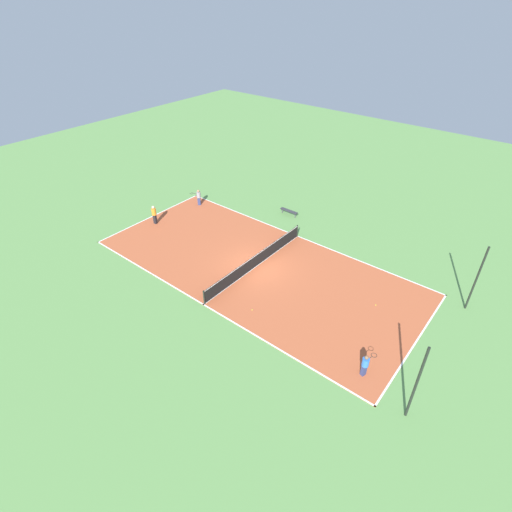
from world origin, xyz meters
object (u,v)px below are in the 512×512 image
(player_center_orange, at_px, (154,214))
(fence_post_back_left, at_px, (476,279))
(tennis_net, at_px, (256,260))
(fence_post_back_right, at_px, (416,384))
(tennis_ball_far_baseline, at_px, (376,305))
(tennis_ball_midcourt, at_px, (252,310))
(player_baseline_gray, at_px, (199,196))
(bench, at_px, (289,211))
(player_near_blue, at_px, (365,364))

(player_center_orange, height_order, fence_post_back_left, fence_post_back_left)
(tennis_net, xyz_separation_m, fence_post_back_right, (4.74, 12.79, 1.72))
(player_center_orange, height_order, tennis_ball_far_baseline, player_center_orange)
(tennis_ball_midcourt, bearing_deg, player_baseline_gray, -121.83)
(fence_post_back_left, bearing_deg, bench, -100.64)
(player_baseline_gray, height_order, tennis_ball_midcourt, player_baseline_gray)
(bench, relative_size, tennis_ball_far_baseline, 24.24)
(fence_post_back_left, xyz_separation_m, fence_post_back_right, (9.49, 0.00, 0.00))
(tennis_ball_far_baseline, bearing_deg, bench, -119.36)
(tennis_net, bearing_deg, bench, -161.59)
(tennis_net, relative_size, tennis_ball_midcourt, 151.95)
(bench, bearing_deg, player_baseline_gray, -154.44)
(bench, distance_m, tennis_ball_far_baseline, 12.56)
(tennis_net, height_order, fence_post_back_right, fence_post_back_right)
(tennis_net, distance_m, player_baseline_gray, 10.72)
(player_center_orange, relative_size, tennis_ball_midcourt, 23.84)
(player_near_blue, xyz_separation_m, tennis_ball_far_baseline, (-5.34, -1.79, -0.74))
(player_baseline_gray, distance_m, fence_post_back_right, 24.39)
(player_near_blue, xyz_separation_m, fence_post_back_left, (-8.61, 2.60, 1.47))
(player_near_blue, relative_size, tennis_ball_midcourt, 20.21)
(player_baseline_gray, relative_size, tennis_ball_far_baseline, 21.52)
(tennis_ball_midcourt, relative_size, fence_post_back_left, 0.02)
(fence_post_back_left, bearing_deg, player_center_orange, -77.13)
(bench, height_order, fence_post_back_left, fence_post_back_left)
(tennis_net, bearing_deg, tennis_ball_far_baseline, 99.92)
(player_center_orange, distance_m, tennis_ball_midcourt, 13.43)
(player_baseline_gray, bearing_deg, player_near_blue, 120.44)
(fence_post_back_right, bearing_deg, player_near_blue, -108.56)
(player_center_orange, bearing_deg, fence_post_back_left, -177.09)
(bench, bearing_deg, tennis_net, -71.59)
(tennis_ball_midcourt, relative_size, fence_post_back_right, 0.02)
(player_near_blue, relative_size, tennis_ball_far_baseline, 20.21)
(tennis_ball_midcourt, distance_m, fence_post_back_right, 10.38)
(player_near_blue, height_order, fence_post_back_right, fence_post_back_right)
(bench, distance_m, tennis_ball_midcourt, 12.50)
(fence_post_back_right, bearing_deg, fence_post_back_left, 180.00)
(player_center_orange, bearing_deg, player_near_blue, 160.81)
(tennis_ball_midcourt, height_order, fence_post_back_left, fence_post_back_left)
(bench, distance_m, player_near_blue, 17.16)
(bench, bearing_deg, player_near_blue, -42.08)
(tennis_ball_far_baseline, distance_m, tennis_ball_midcourt, 7.71)
(bench, bearing_deg, tennis_ball_far_baseline, -29.36)
(player_center_orange, relative_size, player_near_blue, 1.18)
(player_baseline_gray, bearing_deg, tennis_ball_midcourt, 110.26)
(tennis_net, relative_size, bench, 6.27)
(player_near_blue, relative_size, fence_post_back_left, 0.30)
(tennis_net, distance_m, player_near_blue, 10.90)
(tennis_ball_midcourt, bearing_deg, fence_post_back_left, 129.98)
(player_baseline_gray, bearing_deg, tennis_net, 119.56)
(tennis_ball_midcourt, xyz_separation_m, fence_post_back_left, (-8.46, 10.09, 2.21))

